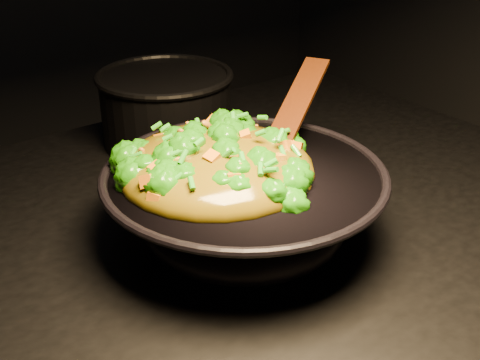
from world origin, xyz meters
TOP-DOWN VIEW (x-y plane):
  - wok at (-0.06, -0.09)m, footprint 0.43×0.43m
  - stir_fry at (-0.09, -0.07)m, footprint 0.32×0.32m
  - spatula at (0.07, -0.05)m, footprint 0.24×0.16m
  - back_pot at (0.04, 0.28)m, footprint 0.32×0.32m

SIDE VIEW (x-z plane):
  - wok at x=-0.06m, z-range 0.90..1.01m
  - back_pot at x=0.04m, z-range 0.90..1.04m
  - spatula at x=0.07m, z-range 1.00..1.11m
  - stir_fry at x=-0.09m, z-range 1.01..1.10m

